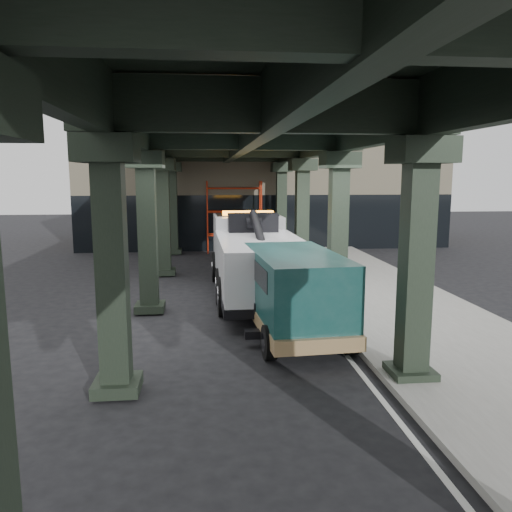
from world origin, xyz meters
TOP-DOWN VIEW (x-y plane):
  - ground at (0.00, 0.00)m, footprint 90.00×90.00m
  - sidewalk at (4.50, 2.00)m, footprint 5.00×40.00m
  - lane_stripe at (1.70, 2.00)m, footprint 0.12×38.00m
  - viaduct at (-0.40, 2.00)m, footprint 7.40×32.00m
  - building at (2.00, 20.00)m, footprint 22.00×10.00m
  - scaffolding at (0.00, 14.64)m, footprint 3.08×0.88m
  - tow_truck at (0.09, 3.94)m, footprint 2.99×9.45m
  - towed_van at (0.69, -0.57)m, footprint 2.58×5.77m

SIDE VIEW (x-z plane):
  - ground at x=0.00m, z-range 0.00..0.00m
  - lane_stripe at x=1.70m, z-range 0.00..0.01m
  - sidewalk at x=4.50m, z-range 0.00..0.15m
  - towed_van at x=0.69m, z-range 0.09..2.37m
  - tow_truck at x=0.09m, z-range -0.04..3.04m
  - scaffolding at x=0.00m, z-range 0.11..4.11m
  - building at x=2.00m, z-range 0.00..8.00m
  - viaduct at x=-0.40m, z-range 2.26..8.66m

